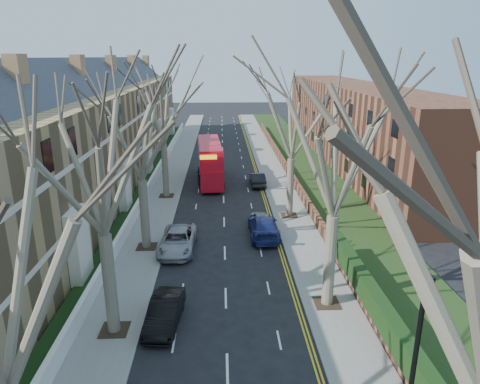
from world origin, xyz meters
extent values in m
cube|color=slate|center=(-6.00, 39.00, 0.06)|extent=(3.00, 102.00, 0.12)
cube|color=slate|center=(6.00, 39.00, 0.06)|extent=(3.00, 102.00, 0.12)
cube|color=#9C7F4F|center=(-13.80, 31.00, 5.00)|extent=(9.00, 78.00, 10.00)
cube|color=#2F3239|center=(-13.80, 31.00, 11.00)|extent=(4.67, 78.00, 4.67)
cube|color=silver|center=(-9.35, 31.00, 3.50)|extent=(0.12, 78.00, 0.35)
cube|color=silver|center=(-9.35, 31.00, 7.00)|extent=(0.12, 78.00, 0.35)
cube|color=brown|center=(17.50, 43.00, 5.00)|extent=(8.00, 54.00, 10.00)
cube|color=brown|center=(7.70, 43.00, 0.57)|extent=(0.35, 54.00, 0.90)
cube|color=brown|center=(7.70, 2.00, 0.42)|extent=(0.40, 24.00, 0.60)
cube|color=black|center=(7.70, 2.00, 1.32)|extent=(0.70, 24.00, 1.20)
cube|color=white|center=(-7.65, 31.00, 0.62)|extent=(0.30, 78.00, 1.00)
cube|color=#1D3312|center=(10.50, 39.00, 0.15)|extent=(6.00, 102.00, 0.06)
cube|color=black|center=(5.00, -3.50, 8.12)|extent=(0.18, 0.50, 0.22)
cylinder|color=brown|center=(-5.70, 6.00, 2.75)|extent=(0.64, 0.64, 5.25)
cube|color=#2D2116|center=(-5.70, 6.00, 0.14)|extent=(1.40, 1.40, 0.05)
cylinder|color=brown|center=(-5.70, 16.00, 2.66)|extent=(0.64, 0.64, 5.07)
cube|color=#2D2116|center=(-5.70, 16.00, 0.14)|extent=(1.40, 1.40, 0.05)
cylinder|color=brown|center=(-5.70, 28.00, 2.75)|extent=(0.60, 0.60, 5.25)
cube|color=#2D2116|center=(-5.70, 28.00, 0.14)|extent=(1.40, 1.40, 0.05)
cylinder|color=brown|center=(5.70, 8.00, 2.75)|extent=(0.64, 0.64, 5.25)
cube|color=#2D2116|center=(5.70, 8.00, 0.14)|extent=(1.40, 1.40, 0.05)
cylinder|color=brown|center=(5.70, 22.00, 2.66)|extent=(0.60, 0.60, 5.07)
cube|color=#2D2116|center=(5.70, 22.00, 0.14)|extent=(1.40, 1.40, 0.05)
cube|color=red|center=(-1.44, 33.30, 1.40)|extent=(3.07, 10.60, 2.09)
cube|color=red|center=(-1.44, 33.30, 3.39)|extent=(3.03, 10.08, 1.90)
cube|color=black|center=(-1.44, 33.30, 1.82)|extent=(3.03, 9.77, 0.86)
cube|color=black|center=(-1.44, 33.30, 3.49)|extent=(3.02, 9.56, 0.86)
imported|color=black|center=(-3.21, 6.58, 0.71)|extent=(1.87, 4.44, 1.43)
imported|color=#98979C|center=(-3.39, 15.60, 0.74)|extent=(2.70, 5.45, 1.49)
imported|color=navy|center=(3.05, 17.87, 0.79)|extent=(2.23, 5.47, 1.59)
imported|color=gray|center=(3.05, 19.81, 0.64)|extent=(1.82, 3.86, 1.28)
imported|color=black|center=(3.70, 31.67, 0.71)|extent=(1.62, 4.32, 1.41)
camera|label=1|loc=(-0.12, -12.87, 13.42)|focal=32.00mm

